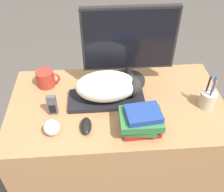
{
  "coord_description": "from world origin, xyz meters",
  "views": [
    {
      "loc": [
        -0.1,
        -0.68,
        1.69
      ],
      "look_at": [
        -0.03,
        0.3,
        0.81
      ],
      "focal_mm": 42.0,
      "sensor_mm": 36.0,
      "label": 1
    }
  ],
  "objects_px": {
    "keyboard": "(106,99)",
    "monitor": "(129,44)",
    "pen_cup": "(208,99)",
    "baseball": "(52,127)",
    "computer_mouse": "(86,126)",
    "phone": "(52,105)",
    "coffee_mug": "(46,79)",
    "book_stack": "(141,121)",
    "cat": "(109,86)"
  },
  "relations": [
    {
      "from": "cat",
      "to": "baseball",
      "type": "xyz_separation_m",
      "value": [
        -0.28,
        -0.2,
        -0.06
      ]
    },
    {
      "from": "keyboard",
      "to": "baseball",
      "type": "distance_m",
      "value": 0.33
    },
    {
      "from": "book_stack",
      "to": "baseball",
      "type": "bearing_deg",
      "value": 178.15
    },
    {
      "from": "cat",
      "to": "baseball",
      "type": "relative_size",
      "value": 4.48
    },
    {
      "from": "coffee_mug",
      "to": "book_stack",
      "type": "relative_size",
      "value": 0.66
    },
    {
      "from": "monitor",
      "to": "baseball",
      "type": "xyz_separation_m",
      "value": [
        -0.39,
        -0.35,
        -0.21
      ]
    },
    {
      "from": "book_stack",
      "to": "pen_cup",
      "type": "bearing_deg",
      "value": 20.99
    },
    {
      "from": "keyboard",
      "to": "phone",
      "type": "height_order",
      "value": "phone"
    },
    {
      "from": "book_stack",
      "to": "monitor",
      "type": "bearing_deg",
      "value": 92.77
    },
    {
      "from": "phone",
      "to": "monitor",
      "type": "bearing_deg",
      "value": 29.39
    },
    {
      "from": "baseball",
      "to": "phone",
      "type": "height_order",
      "value": "phone"
    },
    {
      "from": "keyboard",
      "to": "pen_cup",
      "type": "bearing_deg",
      "value": -8.02
    },
    {
      "from": "coffee_mug",
      "to": "keyboard",
      "type": "bearing_deg",
      "value": -25.85
    },
    {
      "from": "computer_mouse",
      "to": "baseball",
      "type": "xyz_separation_m",
      "value": [
        -0.16,
        -0.02,
        0.02
      ]
    },
    {
      "from": "computer_mouse",
      "to": "pen_cup",
      "type": "xyz_separation_m",
      "value": [
        0.62,
        0.11,
        0.03
      ]
    },
    {
      "from": "baseball",
      "to": "book_stack",
      "type": "bearing_deg",
      "value": -1.85
    },
    {
      "from": "monitor",
      "to": "baseball",
      "type": "relative_size",
      "value": 6.42
    },
    {
      "from": "coffee_mug",
      "to": "phone",
      "type": "xyz_separation_m",
      "value": [
        0.06,
        -0.23,
        0.01
      ]
    },
    {
      "from": "cat",
      "to": "coffee_mug",
      "type": "height_order",
      "value": "cat"
    },
    {
      "from": "book_stack",
      "to": "phone",
      "type": "bearing_deg",
      "value": 161.18
    },
    {
      "from": "coffee_mug",
      "to": "phone",
      "type": "distance_m",
      "value": 0.24
    },
    {
      "from": "keyboard",
      "to": "monitor",
      "type": "bearing_deg",
      "value": 50.1
    },
    {
      "from": "cat",
      "to": "coffee_mug",
      "type": "relative_size",
      "value": 2.6
    },
    {
      "from": "computer_mouse",
      "to": "phone",
      "type": "bearing_deg",
      "value": 145.38
    },
    {
      "from": "cat",
      "to": "pen_cup",
      "type": "bearing_deg",
      "value": -8.28
    },
    {
      "from": "coffee_mug",
      "to": "book_stack",
      "type": "bearing_deg",
      "value": -38.04
    },
    {
      "from": "computer_mouse",
      "to": "coffee_mug",
      "type": "bearing_deg",
      "value": 122.86
    },
    {
      "from": "monitor",
      "to": "coffee_mug",
      "type": "xyz_separation_m",
      "value": [
        -0.46,
        0.0,
        -0.2
      ]
    },
    {
      "from": "computer_mouse",
      "to": "cat",
      "type": "bearing_deg",
      "value": 56.06
    },
    {
      "from": "pen_cup",
      "to": "keyboard",
      "type": "bearing_deg",
      "value": 171.98
    },
    {
      "from": "cat",
      "to": "pen_cup",
      "type": "xyz_separation_m",
      "value": [
        0.49,
        -0.07,
        -0.05
      ]
    },
    {
      "from": "pen_cup",
      "to": "book_stack",
      "type": "bearing_deg",
      "value": -159.01
    },
    {
      "from": "computer_mouse",
      "to": "monitor",
      "type": "bearing_deg",
      "value": 55.0
    },
    {
      "from": "coffee_mug",
      "to": "pen_cup",
      "type": "xyz_separation_m",
      "value": [
        0.84,
        -0.23,
        0.0
      ]
    },
    {
      "from": "monitor",
      "to": "phone",
      "type": "distance_m",
      "value": 0.5
    },
    {
      "from": "keyboard",
      "to": "computer_mouse",
      "type": "relative_size",
      "value": 3.75
    },
    {
      "from": "pen_cup",
      "to": "coffee_mug",
      "type": "bearing_deg",
      "value": 164.62
    },
    {
      "from": "computer_mouse",
      "to": "phone",
      "type": "relative_size",
      "value": 0.93
    },
    {
      "from": "coffee_mug",
      "to": "baseball",
      "type": "height_order",
      "value": "coffee_mug"
    },
    {
      "from": "coffee_mug",
      "to": "phone",
      "type": "relative_size",
      "value": 1.14
    },
    {
      "from": "keyboard",
      "to": "phone",
      "type": "xyz_separation_m",
      "value": [
        -0.27,
        -0.07,
        0.04
      ]
    },
    {
      "from": "monitor",
      "to": "pen_cup",
      "type": "bearing_deg",
      "value": -30.57
    },
    {
      "from": "keyboard",
      "to": "coffee_mug",
      "type": "distance_m",
      "value": 0.36
    },
    {
      "from": "monitor",
      "to": "pen_cup",
      "type": "height_order",
      "value": "monitor"
    },
    {
      "from": "keyboard",
      "to": "monitor",
      "type": "relative_size",
      "value": 0.82
    },
    {
      "from": "monitor",
      "to": "baseball",
      "type": "bearing_deg",
      "value": -137.95
    },
    {
      "from": "baseball",
      "to": "monitor",
      "type": "bearing_deg",
      "value": 42.05
    },
    {
      "from": "computer_mouse",
      "to": "coffee_mug",
      "type": "distance_m",
      "value": 0.41
    },
    {
      "from": "baseball",
      "to": "book_stack",
      "type": "distance_m",
      "value": 0.41
    },
    {
      "from": "keyboard",
      "to": "cat",
      "type": "bearing_deg",
      "value": -0.0
    }
  ]
}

